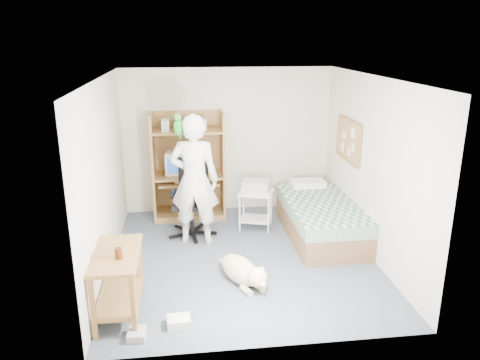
{
  "coord_description": "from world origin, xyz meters",
  "views": [
    {
      "loc": [
        -0.79,
        -5.94,
        3.02
      ],
      "look_at": [
        0.0,
        0.33,
        1.05
      ],
      "focal_mm": 35.0,
      "sensor_mm": 36.0,
      "label": 1
    }
  ],
  "objects_px": {
    "computer_hutch": "(189,170)",
    "side_desk": "(118,274)",
    "office_chair": "(192,208)",
    "printer_cart": "(256,204)",
    "person": "(194,180)",
    "bed": "(320,218)",
    "dog": "(242,271)"
  },
  "relations": [
    {
      "from": "computer_hutch",
      "to": "side_desk",
      "type": "distance_m",
      "value": 3.08
    },
    {
      "from": "office_chair",
      "to": "printer_cart",
      "type": "distance_m",
      "value": 1.02
    },
    {
      "from": "computer_hutch",
      "to": "office_chair",
      "type": "bearing_deg",
      "value": -87.88
    },
    {
      "from": "computer_hutch",
      "to": "printer_cart",
      "type": "xyz_separation_m",
      "value": [
        1.05,
        -0.71,
        -0.4
      ]
    },
    {
      "from": "person",
      "to": "computer_hutch",
      "type": "bearing_deg",
      "value": -75.21
    },
    {
      "from": "bed",
      "to": "person",
      "type": "relative_size",
      "value": 1.03
    },
    {
      "from": "bed",
      "to": "person",
      "type": "xyz_separation_m",
      "value": [
        -1.93,
        0.01,
        0.69
      ]
    },
    {
      "from": "side_desk",
      "to": "office_chair",
      "type": "distance_m",
      "value": 2.31
    },
    {
      "from": "computer_hutch",
      "to": "printer_cart",
      "type": "height_order",
      "value": "computer_hutch"
    },
    {
      "from": "office_chair",
      "to": "dog",
      "type": "distance_m",
      "value": 1.76
    },
    {
      "from": "computer_hutch",
      "to": "person",
      "type": "distance_m",
      "value": 1.13
    },
    {
      "from": "person",
      "to": "printer_cart",
      "type": "height_order",
      "value": "person"
    },
    {
      "from": "computer_hutch",
      "to": "office_chair",
      "type": "xyz_separation_m",
      "value": [
        0.03,
        -0.8,
        -0.4
      ]
    },
    {
      "from": "bed",
      "to": "dog",
      "type": "relative_size",
      "value": 2.04
    },
    {
      "from": "office_chair",
      "to": "printer_cart",
      "type": "bearing_deg",
      "value": 16.6
    },
    {
      "from": "bed",
      "to": "side_desk",
      "type": "height_order",
      "value": "side_desk"
    },
    {
      "from": "bed",
      "to": "dog",
      "type": "xyz_separation_m",
      "value": [
        -1.4,
        -1.32,
        -0.12
      ]
    },
    {
      "from": "bed",
      "to": "dog",
      "type": "bearing_deg",
      "value": -136.63
    },
    {
      "from": "side_desk",
      "to": "dog",
      "type": "height_order",
      "value": "side_desk"
    },
    {
      "from": "computer_hutch",
      "to": "dog",
      "type": "height_order",
      "value": "computer_hutch"
    },
    {
      "from": "dog",
      "to": "printer_cart",
      "type": "distance_m",
      "value": 1.81
    },
    {
      "from": "person",
      "to": "printer_cart",
      "type": "relative_size",
      "value": 3.11
    },
    {
      "from": "person",
      "to": "bed",
      "type": "bearing_deg",
      "value": -168.92
    },
    {
      "from": "office_chair",
      "to": "dog",
      "type": "bearing_deg",
      "value": -59.33
    },
    {
      "from": "person",
      "to": "office_chair",
      "type": "bearing_deg",
      "value": -71.85
    },
    {
      "from": "computer_hutch",
      "to": "bed",
      "type": "distance_m",
      "value": 2.35
    },
    {
      "from": "computer_hutch",
      "to": "bed",
      "type": "xyz_separation_m",
      "value": [
        2.0,
        -1.12,
        -0.53
      ]
    },
    {
      "from": "office_chair",
      "to": "dog",
      "type": "relative_size",
      "value": 1.19
    },
    {
      "from": "office_chair",
      "to": "printer_cart",
      "type": "relative_size",
      "value": 1.87
    },
    {
      "from": "side_desk",
      "to": "printer_cart",
      "type": "relative_size",
      "value": 1.59
    },
    {
      "from": "side_desk",
      "to": "office_chair",
      "type": "relative_size",
      "value": 0.85
    },
    {
      "from": "bed",
      "to": "computer_hutch",
      "type": "bearing_deg",
      "value": 150.71
    }
  ]
}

